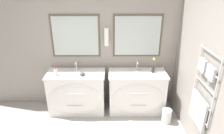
% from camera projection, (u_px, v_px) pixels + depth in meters
% --- Properties ---
extents(wall_back, '(5.07, 0.17, 2.60)m').
position_uv_depth(wall_back, '(90.00, 44.00, 3.91)').
color(wall_back, gray).
rests_on(wall_back, ground_plane).
extents(wall_right, '(0.13, 3.94, 2.60)m').
position_uv_depth(wall_right, '(202.00, 67.00, 2.91)').
color(wall_right, gray).
rests_on(wall_right, ground_plane).
extents(vanity_left, '(1.11, 0.59, 0.83)m').
position_uv_depth(vanity_left, '(77.00, 93.00, 3.93)').
color(vanity_left, white).
rests_on(vanity_left, ground_plane).
extents(vanity_right, '(1.11, 0.59, 0.83)m').
position_uv_depth(vanity_right, '(137.00, 92.00, 3.94)').
color(vanity_right, white).
rests_on(vanity_right, ground_plane).
extents(faucet_left, '(0.17, 0.12, 0.19)m').
position_uv_depth(faucet_left, '(76.00, 66.00, 3.88)').
color(faucet_left, silver).
rests_on(faucet_left, vanity_left).
extents(faucet_right, '(0.17, 0.12, 0.19)m').
position_uv_depth(faucet_right, '(137.00, 66.00, 3.89)').
color(faucet_right, silver).
rests_on(faucet_right, vanity_right).
extents(toiletry_bottle, '(0.06, 0.06, 0.15)m').
position_uv_depth(toiletry_bottle, '(56.00, 72.00, 3.69)').
color(toiletry_bottle, silver).
rests_on(toiletry_bottle, vanity_left).
extents(amenity_bowl, '(0.10, 0.10, 0.06)m').
position_uv_depth(amenity_bowl, '(82.00, 74.00, 3.69)').
color(amenity_bowl, '#4C4742').
rests_on(amenity_bowl, vanity_left).
extents(flower_vase, '(0.06, 0.06, 0.30)m').
position_uv_depth(flower_vase, '(153.00, 67.00, 3.78)').
color(flower_vase, '#332D2D').
rests_on(flower_vase, vanity_right).
extents(waste_bin, '(0.18, 0.18, 0.27)m').
position_uv_depth(waste_bin, '(167.00, 116.00, 3.71)').
color(waste_bin, silver).
rests_on(waste_bin, ground_plane).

